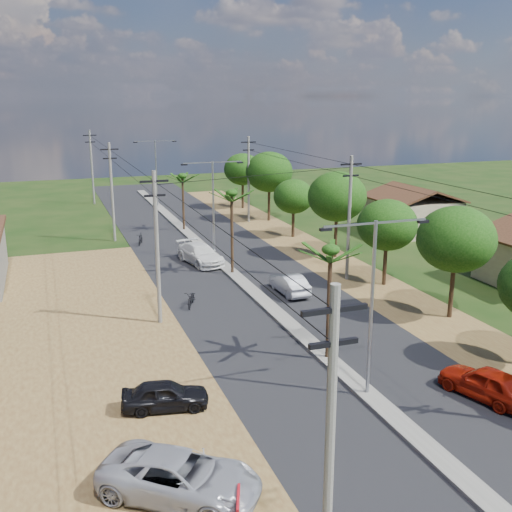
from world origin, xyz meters
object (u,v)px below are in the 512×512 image
Objects in this scene: car_parked_silver at (180,478)px; roadside_sign at (238,511)px; car_silver_mid at (289,284)px; car_red_near at (486,384)px; car_white_far at (200,254)px; car_parked_dark at (165,396)px.

roadside_sign is at bearing -106.41° from car_parked_silver.
car_red_near is at bearing 97.31° from car_silver_mid.
car_silver_mid reaches higher than roadside_sign.
car_white_far reaches higher than car_parked_dark.
car_parked_silver reaches higher than roadside_sign.
car_red_near reaches higher than roadside_sign.
car_white_far is 30.43m from roadside_sign.
car_silver_mid is at bearing -79.74° from car_white_far.
car_red_near is 14.05m from car_parked_dark.
car_parked_silver is at bearing -176.30° from car_parked_dark.
car_parked_dark is (-13.51, 3.85, -0.10)m from car_red_near.
car_white_far is 28.93m from car_parked_silver.
car_white_far is (-6.30, 25.71, 0.05)m from car_red_near.
car_red_near is 1.15× the size of car_parked_dark.
car_white_far reaches higher than roadside_sign.
car_parked_silver is at bearing -117.67° from car_white_far.
car_parked_dark is at bearing 115.11° from roadside_sign.
car_parked_silver is (-11.68, -18.51, 0.08)m from car_silver_mid.
car_parked_dark reaches higher than roadside_sign.
car_parked_dark is at bearing 47.34° from car_silver_mid.
car_silver_mid is 16.68m from car_parked_dark.
car_parked_silver is (-7.90, -27.83, -0.01)m from car_white_far.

